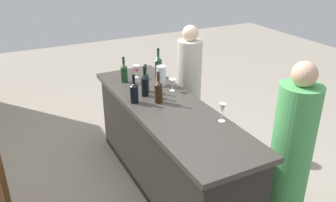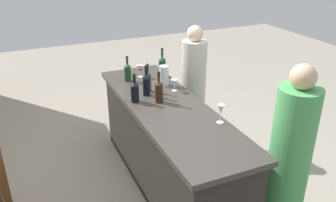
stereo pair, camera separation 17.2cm
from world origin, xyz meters
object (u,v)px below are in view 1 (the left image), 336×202
at_px(wine_bottle_far_right_olive_green, 124,72).
at_px(wine_glass_near_center, 172,82).
at_px(water_pitcher, 161,76).
at_px(person_left_guest, 189,89).
at_px(wine_bottle_center_near_black, 145,85).
at_px(wine_bottle_rightmost_olive_green, 158,66).
at_px(wine_glass_near_left, 223,109).
at_px(wine_bottle_leftmost_amber_brown, 158,91).
at_px(wine_glass_near_right, 136,69).
at_px(person_center_guest, 291,153).
at_px(wine_bottle_second_right_dark_green, 146,81).
at_px(wine_bottle_second_left_near_black, 134,92).

height_order(wine_bottle_far_right_olive_green, wine_glass_near_center, wine_bottle_far_right_olive_green).
distance_m(wine_glass_near_center, water_pitcher, 0.20).
distance_m(water_pitcher, person_left_guest, 0.66).
xyz_separation_m(wine_bottle_center_near_black, wine_bottle_rightmost_olive_green, (0.44, -0.36, 0.01)).
bearing_deg(wine_bottle_rightmost_olive_green, wine_glass_near_left, -179.55).
bearing_deg(wine_bottle_leftmost_amber_brown, person_left_guest, -48.49).
bearing_deg(wine_bottle_center_near_black, wine_bottle_far_right_olive_green, 5.91).
xyz_separation_m(wine_bottle_leftmost_amber_brown, wine_glass_near_right, (0.74, -0.07, -0.02)).
relative_size(wine_bottle_far_right_olive_green, wine_glass_near_center, 2.22).
distance_m(wine_bottle_leftmost_amber_brown, wine_glass_near_center, 0.32).
xyz_separation_m(wine_bottle_leftmost_amber_brown, wine_glass_near_center, (0.20, -0.26, -0.03)).
relative_size(wine_glass_near_left, water_pitcher, 0.78).
xyz_separation_m(wine_bottle_far_right_olive_green, person_center_guest, (-1.72, -0.86, -0.33)).
bearing_deg(person_center_guest, wine_glass_near_center, -57.40).
xyz_separation_m(wine_bottle_center_near_black, wine_bottle_far_right_olive_green, (0.46, 0.05, -0.01)).
xyz_separation_m(wine_bottle_center_near_black, wine_bottle_second_right_dark_green, (0.10, -0.06, -0.01)).
bearing_deg(wine_bottle_second_left_near_black, wine_bottle_center_near_black, -56.75).
bearing_deg(wine_bottle_center_near_black, wine_glass_near_center, -92.71).
relative_size(wine_glass_near_left, person_left_guest, 0.11).
relative_size(wine_bottle_leftmost_amber_brown, person_left_guest, 0.21).
bearing_deg(person_center_guest, wine_glass_near_right, -58.38).
distance_m(wine_bottle_leftmost_amber_brown, person_left_guest, 1.03).
distance_m(wine_bottle_rightmost_olive_green, water_pitcher, 0.27).
xyz_separation_m(wine_glass_near_right, person_center_guest, (-1.78, -0.69, -0.32)).
relative_size(wine_glass_near_right, person_left_guest, 0.10).
relative_size(wine_bottle_second_left_near_black, wine_bottle_center_near_black, 0.91).
relative_size(wine_bottle_leftmost_amber_brown, wine_bottle_second_right_dark_green, 1.06).
distance_m(wine_bottle_rightmost_olive_green, wine_glass_near_center, 0.46).
bearing_deg(wine_glass_near_left, wine_bottle_far_right_olive_green, 18.14).
height_order(wine_bottle_second_right_dark_green, wine_bottle_rightmost_olive_green, wine_bottle_rightmost_olive_green).
height_order(wine_glass_near_center, person_left_guest, person_left_guest).
distance_m(wine_bottle_second_left_near_black, wine_bottle_center_near_black, 0.19).
distance_m(wine_glass_near_left, wine_glass_near_right, 1.37).
bearing_deg(wine_bottle_second_right_dark_green, water_pitcher, -68.64).
bearing_deg(wine_bottle_second_left_near_black, wine_bottle_leftmost_amber_brown, -116.31).
xyz_separation_m(wine_bottle_rightmost_olive_green, wine_bottle_far_right_olive_green, (0.03, 0.41, -0.02)).
height_order(wine_glass_near_left, wine_glass_near_center, wine_glass_near_left).
distance_m(wine_bottle_center_near_black, wine_glass_near_right, 0.54).
xyz_separation_m(wine_bottle_leftmost_amber_brown, wine_bottle_second_right_dark_green, (0.31, -0.00, -0.01)).
bearing_deg(wine_bottle_second_left_near_black, wine_glass_near_center, -79.10).
bearing_deg(wine_bottle_leftmost_amber_brown, water_pitcher, -29.56).
bearing_deg(wine_glass_near_left, wine_glass_near_center, 4.60).
distance_m(wine_bottle_center_near_black, person_left_guest, 0.96).
relative_size(wine_bottle_leftmost_amber_brown, wine_bottle_rightmost_olive_green, 0.93).
height_order(wine_bottle_second_left_near_black, wine_bottle_center_near_black, wine_bottle_center_near_black).
distance_m(wine_glass_near_right, water_pitcher, 0.37).
height_order(wine_glass_near_center, person_center_guest, person_center_guest).
bearing_deg(wine_bottle_leftmost_amber_brown, wine_glass_near_center, -52.74).
bearing_deg(wine_glass_near_left, wine_bottle_second_left_near_black, 36.60).
distance_m(wine_glass_near_right, person_center_guest, 1.93).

